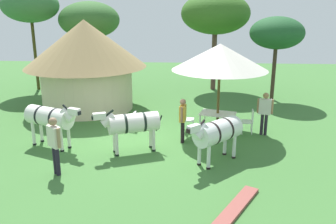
{
  "coord_description": "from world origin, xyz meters",
  "views": [
    {
      "loc": [
        1.77,
        -12.03,
        4.75
      ],
      "look_at": [
        0.99,
        0.46,
        1.0
      ],
      "focal_mm": 39.23,
      "sensor_mm": 36.0,
      "label": 1
    }
  ],
  "objects_px": {
    "zebra_by_umbrella": "(50,118)",
    "zebra_toward_hut": "(217,132)",
    "patio_dining_table": "(218,115)",
    "standing_watcher": "(55,141)",
    "guest_beside_umbrella": "(265,110)",
    "shade_umbrella": "(220,57)",
    "zebra_nearest_camera": "(132,124)",
    "acacia_tree_far_lawn": "(277,33)",
    "patio_chair_near_lawn": "(186,118)",
    "striped_lounge_chair": "(126,122)",
    "patio_chair_west_end": "(249,120)",
    "acacia_tree_right_background": "(89,20)",
    "guest_behind_table": "(183,116)",
    "thatched_hut": "(86,59)",
    "acacia_tree_left_background": "(215,14)",
    "acacia_tree_behind_hut": "(30,6)"
  },
  "relations": [
    {
      "from": "zebra_by_umbrella",
      "to": "zebra_toward_hut",
      "type": "distance_m",
      "value": 5.57
    },
    {
      "from": "patio_dining_table",
      "to": "standing_watcher",
      "type": "xyz_separation_m",
      "value": [
        -4.83,
        -3.95,
        0.38
      ]
    },
    {
      "from": "guest_beside_umbrella",
      "to": "zebra_by_umbrella",
      "type": "bearing_deg",
      "value": -152.09
    },
    {
      "from": "shade_umbrella",
      "to": "zebra_nearest_camera",
      "type": "height_order",
      "value": "shade_umbrella"
    },
    {
      "from": "acacia_tree_far_lawn",
      "to": "patio_chair_near_lawn",
      "type": "bearing_deg",
      "value": -130.28
    },
    {
      "from": "striped_lounge_chair",
      "to": "zebra_toward_hut",
      "type": "distance_m",
      "value": 4.52
    },
    {
      "from": "patio_chair_near_lawn",
      "to": "standing_watcher",
      "type": "height_order",
      "value": "standing_watcher"
    },
    {
      "from": "patio_chair_west_end",
      "to": "zebra_toward_hut",
      "type": "xyz_separation_m",
      "value": [
        -1.41,
        -2.71,
        0.46
      ]
    },
    {
      "from": "patio_dining_table",
      "to": "patio_chair_near_lawn",
      "type": "xyz_separation_m",
      "value": [
        -1.19,
        0.03,
        -0.13
      ]
    },
    {
      "from": "striped_lounge_chair",
      "to": "zebra_by_umbrella",
      "type": "distance_m",
      "value": 3.08
    },
    {
      "from": "acacia_tree_far_lawn",
      "to": "acacia_tree_right_background",
      "type": "xyz_separation_m",
      "value": [
        -9.79,
        2.11,
        0.49
      ]
    },
    {
      "from": "guest_beside_umbrella",
      "to": "zebra_by_umbrella",
      "type": "distance_m",
      "value": 7.59
    },
    {
      "from": "guest_behind_table",
      "to": "striped_lounge_chair",
      "type": "height_order",
      "value": "guest_behind_table"
    },
    {
      "from": "shade_umbrella",
      "to": "striped_lounge_chair",
      "type": "height_order",
      "value": "shade_umbrella"
    },
    {
      "from": "acacia_tree_right_background",
      "to": "patio_chair_west_end",
      "type": "bearing_deg",
      "value": -42.77
    },
    {
      "from": "shade_umbrella",
      "to": "thatched_hut",
      "type": "bearing_deg",
      "value": 153.33
    },
    {
      "from": "thatched_hut",
      "to": "patio_chair_west_end",
      "type": "relative_size",
      "value": 6.06
    },
    {
      "from": "zebra_by_umbrella",
      "to": "acacia_tree_left_background",
      "type": "distance_m",
      "value": 11.32
    },
    {
      "from": "thatched_hut",
      "to": "patio_dining_table",
      "type": "distance_m",
      "value": 6.67
    },
    {
      "from": "zebra_nearest_camera",
      "to": "acacia_tree_right_background",
      "type": "relative_size",
      "value": 0.45
    },
    {
      "from": "acacia_tree_left_background",
      "to": "guest_beside_umbrella",
      "type": "bearing_deg",
      "value": -78.89
    },
    {
      "from": "patio_dining_table",
      "to": "acacia_tree_behind_hut",
      "type": "relative_size",
      "value": 0.27
    },
    {
      "from": "patio_chair_west_end",
      "to": "acacia_tree_right_background",
      "type": "distance_m",
      "value": 11.22
    },
    {
      "from": "shade_umbrella",
      "to": "guest_beside_umbrella",
      "type": "bearing_deg",
      "value": -8.28
    },
    {
      "from": "zebra_nearest_camera",
      "to": "zebra_by_umbrella",
      "type": "height_order",
      "value": "zebra_by_umbrella"
    },
    {
      "from": "standing_watcher",
      "to": "zebra_by_umbrella",
      "type": "distance_m",
      "value": 2.25
    },
    {
      "from": "acacia_tree_behind_hut",
      "to": "patio_dining_table",
      "type": "bearing_deg",
      "value": -34.07
    },
    {
      "from": "standing_watcher",
      "to": "acacia_tree_left_background",
      "type": "xyz_separation_m",
      "value": [
        5.05,
        11.17,
        3.13
      ]
    },
    {
      "from": "acacia_tree_behind_hut",
      "to": "guest_behind_table",
      "type": "bearing_deg",
      "value": -42.71
    },
    {
      "from": "guest_beside_umbrella",
      "to": "zebra_toward_hut",
      "type": "distance_m",
      "value": 3.2
    },
    {
      "from": "patio_chair_near_lawn",
      "to": "zebra_by_umbrella",
      "type": "height_order",
      "value": "zebra_by_umbrella"
    },
    {
      "from": "acacia_tree_right_background",
      "to": "thatched_hut",
      "type": "bearing_deg",
      "value": -77.94
    },
    {
      "from": "zebra_toward_hut",
      "to": "thatched_hut",
      "type": "bearing_deg",
      "value": -1.09
    },
    {
      "from": "guest_behind_table",
      "to": "striped_lounge_chair",
      "type": "distance_m",
      "value": 2.73
    },
    {
      "from": "patio_dining_table",
      "to": "guest_beside_umbrella",
      "type": "bearing_deg",
      "value": -8.28
    },
    {
      "from": "zebra_toward_hut",
      "to": "acacia_tree_far_lawn",
      "type": "height_order",
      "value": "acacia_tree_far_lawn"
    },
    {
      "from": "patio_dining_table",
      "to": "shade_umbrella",
      "type": "bearing_deg",
      "value": 0.0
    },
    {
      "from": "shade_umbrella",
      "to": "zebra_nearest_camera",
      "type": "relative_size",
      "value": 1.61
    },
    {
      "from": "striped_lounge_chair",
      "to": "acacia_tree_far_lawn",
      "type": "height_order",
      "value": "acacia_tree_far_lawn"
    },
    {
      "from": "patio_chair_near_lawn",
      "to": "acacia_tree_left_background",
      "type": "relative_size",
      "value": 0.17
    },
    {
      "from": "striped_lounge_chair",
      "to": "zebra_nearest_camera",
      "type": "height_order",
      "value": "zebra_nearest_camera"
    },
    {
      "from": "shade_umbrella",
      "to": "patio_chair_near_lawn",
      "type": "xyz_separation_m",
      "value": [
        -1.19,
        0.03,
        -2.34
      ]
    },
    {
      "from": "patio_dining_table",
      "to": "guest_behind_table",
      "type": "bearing_deg",
      "value": -137.47
    },
    {
      "from": "patio_chair_near_lawn",
      "to": "acacia_tree_right_background",
      "type": "xyz_separation_m",
      "value": [
        -5.51,
        7.16,
        3.28
      ]
    },
    {
      "from": "patio_chair_west_end",
      "to": "thatched_hut",
      "type": "bearing_deg",
      "value": 71.5
    },
    {
      "from": "zebra_by_umbrella",
      "to": "acacia_tree_far_lawn",
      "type": "height_order",
      "value": "acacia_tree_far_lawn"
    },
    {
      "from": "shade_umbrella",
      "to": "acacia_tree_left_background",
      "type": "xyz_separation_m",
      "value": [
        0.23,
        7.22,
        1.3
      ]
    },
    {
      "from": "guest_beside_umbrella",
      "to": "acacia_tree_behind_hut",
      "type": "relative_size",
      "value": 0.29
    },
    {
      "from": "acacia_tree_behind_hut",
      "to": "patio_chair_west_end",
      "type": "bearing_deg",
      "value": -31.46
    },
    {
      "from": "acacia_tree_far_lawn",
      "to": "zebra_nearest_camera",
      "type": "bearing_deg",
      "value": -129.71
    }
  ]
}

